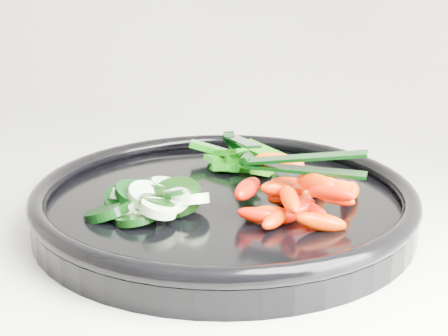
% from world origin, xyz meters
% --- Properties ---
extents(veggie_tray, '(0.45, 0.45, 0.04)m').
position_xyz_m(veggie_tray, '(-0.03, 1.65, 0.95)').
color(veggie_tray, black).
rests_on(veggie_tray, counter).
extents(cucumber_pile, '(0.12, 0.11, 0.04)m').
position_xyz_m(cucumber_pile, '(-0.09, 1.59, 0.96)').
color(cucumber_pile, black).
rests_on(cucumber_pile, veggie_tray).
extents(carrot_pile, '(0.12, 0.14, 0.06)m').
position_xyz_m(carrot_pile, '(0.05, 1.63, 0.97)').
color(carrot_pile, '#E70F00').
rests_on(carrot_pile, veggie_tray).
extents(pepper_pile, '(0.12, 0.07, 0.04)m').
position_xyz_m(pepper_pile, '(-0.05, 1.74, 0.96)').
color(pepper_pile, '#0A6D0D').
rests_on(pepper_pile, veggie_tray).
extents(tong_carrot, '(0.11, 0.03, 0.02)m').
position_xyz_m(tong_carrot, '(0.05, 1.63, 1.00)').
color(tong_carrot, black).
rests_on(tong_carrot, carrot_pile).
extents(tong_pepper, '(0.08, 0.10, 0.02)m').
position_xyz_m(tong_pepper, '(-0.05, 1.74, 0.98)').
color(tong_pepper, black).
rests_on(tong_pepper, pepper_pile).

